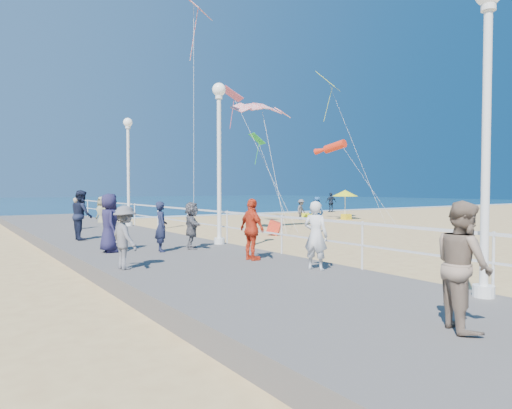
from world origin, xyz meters
TOP-DOWN VIEW (x-y plane):
  - ground at (0.00, 0.00)m, footprint 160.00×160.00m
  - ocean at (0.00, 65.00)m, footprint 160.00×90.00m
  - surf_line at (0.00, 20.50)m, footprint 160.00×1.20m
  - boardwalk at (-7.50, 0.00)m, footprint 5.00×44.00m
  - railing at (-5.05, 0.00)m, footprint 0.05×42.00m
  - lamp_post_near at (-5.35, -9.00)m, footprint 0.44×0.44m
  - lamp_post_mid at (-5.35, 0.00)m, footprint 0.44×0.44m
  - lamp_post_far at (-5.35, 9.00)m, footprint 0.44×0.44m
  - woman_holding_toddler at (-5.97, -5.45)m, footprint 0.57×0.67m
  - toddler_held at (-5.82, -5.30)m, footprint 0.43×0.48m
  - spectator_0 at (-7.67, -0.66)m, footprint 0.45×0.59m
  - spectator_1 at (-7.32, -9.81)m, footprint 0.98×1.04m
  - spectator_2 at (-9.50, -2.92)m, footprint 0.64×0.99m
  - spectator_3 at (-6.38, -3.47)m, footprint 0.42×0.94m
  - spectator_4 at (-8.96, 0.08)m, footprint 0.66×0.90m
  - spectator_5 at (-6.65, -0.57)m, footprint 0.89×1.39m
  - spectator_6 at (-7.92, 8.49)m, footprint 0.42×0.57m
  - spectator_7 at (-8.81, 3.91)m, footprint 0.70×0.89m
  - beach_walker_a at (8.14, 11.81)m, footprint 1.10×0.89m
  - beach_walker_b at (17.54, 18.58)m, footprint 1.18×0.74m
  - beach_walker_c at (-5.78, 12.12)m, footprint 0.75×0.99m
  - box_kite at (0.18, 4.35)m, footprint 0.89×0.89m
  - beach_umbrella at (11.04, 10.36)m, footprint 1.90×1.90m
  - beach_chair_left at (11.13, 10.33)m, footprint 0.55×0.55m
  - beach_chair_right at (9.40, 12.64)m, footprint 0.55×0.55m
  - kite_parafoil at (0.48, 5.78)m, footprint 3.33×0.94m
  - kite_windsock at (9.21, 9.54)m, footprint 1.02×2.76m
  - kite_diamond_pink at (1.02, 9.60)m, footprint 1.43×1.55m
  - kite_diamond_multi at (8.13, 9.11)m, footprint 2.07×1.95m
  - kite_diamond_green at (6.02, 14.29)m, footprint 1.20×1.39m
  - kite_diamond_redwhite at (-4.28, 3.93)m, footprint 1.80×1.75m

SIDE VIEW (x-z plane):
  - ground at x=0.00m, z-range 0.00..0.00m
  - ocean at x=0.00m, z-range -0.01..0.04m
  - surf_line at x=0.00m, z-range 0.01..0.05m
  - boardwalk at x=-7.50m, z-range 0.00..0.40m
  - beach_chair_left at x=11.13m, z-range 0.00..0.40m
  - beach_chair_right at x=9.40m, z-range 0.00..0.40m
  - box_kite at x=0.18m, z-range -0.07..0.67m
  - beach_walker_a at x=8.14m, z-range 0.00..1.49m
  - beach_walker_c at x=-5.78m, z-range 0.00..1.81m
  - beach_walker_b at x=17.54m, z-range 0.00..1.87m
  - spectator_5 at x=-6.65m, z-range 0.40..1.84m
  - spectator_6 at x=-7.92m, z-range 0.40..1.84m
  - spectator_2 at x=-9.50m, z-range 0.40..1.86m
  - spectator_0 at x=-7.67m, z-range 0.40..1.87m
  - woman_holding_toddler at x=-5.97m, z-range 0.40..1.96m
  - spectator_3 at x=-6.38m, z-range 0.40..1.99m
  - spectator_1 at x=-7.32m, z-range 0.40..2.09m
  - railing at x=-5.05m, z-range 0.98..1.53m
  - spectator_4 at x=-8.96m, z-range 0.40..2.10m
  - spectator_7 at x=-8.81m, z-range 0.40..2.19m
  - toddler_held at x=-5.82m, z-range 1.25..2.05m
  - beach_umbrella at x=11.04m, z-range 0.84..2.98m
  - lamp_post_near at x=-5.35m, z-range 1.00..6.32m
  - lamp_post_mid at x=-5.35m, z-range 1.00..6.32m
  - lamp_post_far at x=-5.35m, z-range 1.00..6.32m
  - kite_windsock at x=9.21m, z-range 4.57..5.66m
  - kite_diamond_green at x=6.02m, z-range 5.48..6.25m
  - kite_parafoil at x=0.48m, z-range 6.08..6.73m
  - kite_diamond_pink at x=1.02m, z-range 7.39..8.07m
  - kite_diamond_multi at x=8.13m, z-range 8.74..9.84m
  - kite_diamond_redwhite at x=-4.28m, z-range 9.33..10.32m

